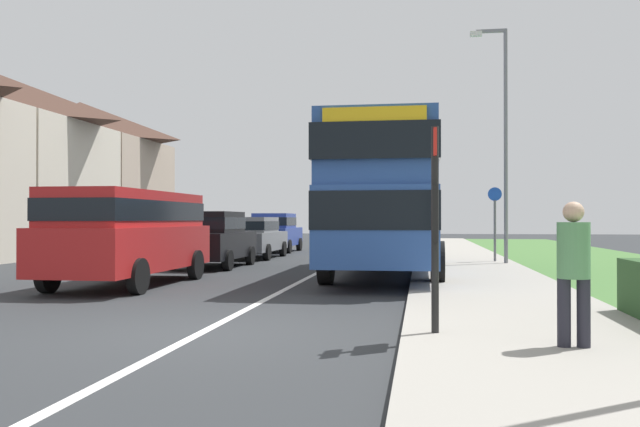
{
  "coord_description": "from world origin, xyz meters",
  "views": [
    {
      "loc": [
        2.84,
        -8.31,
        1.48
      ],
      "look_at": [
        0.78,
        5.13,
        1.6
      ],
      "focal_mm": 37.17,
      "sensor_mm": 36.0,
      "label": 1
    }
  ],
  "objects_px": {
    "parked_van_red": "(129,229)",
    "cycle_route_sign": "(495,221)",
    "double_decker_bus": "(387,194)",
    "parked_car_grey": "(252,235)",
    "parked_car_blue": "(275,231)",
    "pedestrian_at_stop": "(574,267)",
    "bus_stop_sign": "(435,214)",
    "street_lamp_mid": "(502,130)",
    "parked_car_black": "(212,237)"
  },
  "relations": [
    {
      "from": "parked_van_red",
      "to": "cycle_route_sign",
      "type": "relative_size",
      "value": 2.14
    },
    {
      "from": "double_decker_bus",
      "to": "parked_car_grey",
      "type": "height_order",
      "value": "double_decker_bus"
    },
    {
      "from": "parked_car_blue",
      "to": "pedestrian_at_stop",
      "type": "height_order",
      "value": "parked_car_blue"
    },
    {
      "from": "parked_van_red",
      "to": "bus_stop_sign",
      "type": "distance_m",
      "value": 8.87
    },
    {
      "from": "cycle_route_sign",
      "to": "parked_van_red",
      "type": "bearing_deg",
      "value": -137.45
    },
    {
      "from": "pedestrian_at_stop",
      "to": "bus_stop_sign",
      "type": "relative_size",
      "value": 0.64
    },
    {
      "from": "pedestrian_at_stop",
      "to": "street_lamp_mid",
      "type": "height_order",
      "value": "street_lamp_mid"
    },
    {
      "from": "parked_van_red",
      "to": "bus_stop_sign",
      "type": "relative_size",
      "value": 2.08
    },
    {
      "from": "cycle_route_sign",
      "to": "street_lamp_mid",
      "type": "relative_size",
      "value": 0.34
    },
    {
      "from": "parked_van_red",
      "to": "pedestrian_at_stop",
      "type": "height_order",
      "value": "parked_van_red"
    },
    {
      "from": "parked_car_black",
      "to": "parked_car_grey",
      "type": "height_order",
      "value": "parked_car_black"
    },
    {
      "from": "parked_van_red",
      "to": "parked_car_grey",
      "type": "distance_m",
      "value": 10.49
    },
    {
      "from": "double_decker_bus",
      "to": "bus_stop_sign",
      "type": "xyz_separation_m",
      "value": [
        1.06,
        -9.56,
        -0.6
      ]
    },
    {
      "from": "pedestrian_at_stop",
      "to": "parked_van_red",
      "type": "bearing_deg",
      "value": 140.69
    },
    {
      "from": "parked_van_red",
      "to": "parked_car_grey",
      "type": "height_order",
      "value": "parked_van_red"
    },
    {
      "from": "parked_car_grey",
      "to": "street_lamp_mid",
      "type": "height_order",
      "value": "street_lamp_mid"
    },
    {
      "from": "pedestrian_at_stop",
      "to": "street_lamp_mid",
      "type": "bearing_deg",
      "value": 86.29
    },
    {
      "from": "cycle_route_sign",
      "to": "street_lamp_mid",
      "type": "bearing_deg",
      "value": -80.72
    },
    {
      "from": "cycle_route_sign",
      "to": "bus_stop_sign",
      "type": "bearing_deg",
      "value": -98.93
    },
    {
      "from": "parked_car_blue",
      "to": "cycle_route_sign",
      "type": "relative_size",
      "value": 1.62
    },
    {
      "from": "parked_van_red",
      "to": "parked_car_black",
      "type": "distance_m",
      "value": 5.6
    },
    {
      "from": "double_decker_bus",
      "to": "parked_car_blue",
      "type": "xyz_separation_m",
      "value": [
        -5.67,
        11.73,
        -1.19
      ]
    },
    {
      "from": "parked_van_red",
      "to": "parked_car_black",
      "type": "bearing_deg",
      "value": 88.81
    },
    {
      "from": "double_decker_bus",
      "to": "parked_car_black",
      "type": "xyz_separation_m",
      "value": [
        -5.45,
        1.93,
        -1.21
      ]
    },
    {
      "from": "parked_car_black",
      "to": "pedestrian_at_stop",
      "type": "bearing_deg",
      "value": -56.91
    },
    {
      "from": "parked_car_black",
      "to": "cycle_route_sign",
      "type": "distance_m",
      "value": 9.07
    },
    {
      "from": "double_decker_bus",
      "to": "cycle_route_sign",
      "type": "height_order",
      "value": "double_decker_bus"
    },
    {
      "from": "pedestrian_at_stop",
      "to": "parked_car_blue",
      "type": "bearing_deg",
      "value": 110.39
    },
    {
      "from": "double_decker_bus",
      "to": "parked_van_red",
      "type": "bearing_deg",
      "value": -146.68
    },
    {
      "from": "pedestrian_at_stop",
      "to": "cycle_route_sign",
      "type": "relative_size",
      "value": 0.66
    },
    {
      "from": "parked_van_red",
      "to": "street_lamp_mid",
      "type": "relative_size",
      "value": 0.73
    },
    {
      "from": "bus_stop_sign",
      "to": "street_lamp_mid",
      "type": "height_order",
      "value": "street_lamp_mid"
    },
    {
      "from": "parked_car_grey",
      "to": "pedestrian_at_stop",
      "type": "relative_size",
      "value": 2.67
    },
    {
      "from": "parked_car_black",
      "to": "parked_van_red",
      "type": "bearing_deg",
      "value": -91.19
    },
    {
      "from": "parked_car_black",
      "to": "street_lamp_mid",
      "type": "bearing_deg",
      "value": 10.58
    },
    {
      "from": "parked_car_black",
      "to": "bus_stop_sign",
      "type": "bearing_deg",
      "value": -60.5
    },
    {
      "from": "bus_stop_sign",
      "to": "pedestrian_at_stop",
      "type": "bearing_deg",
      "value": -25.84
    },
    {
      "from": "street_lamp_mid",
      "to": "parked_car_blue",
      "type": "bearing_deg",
      "value": 138.08
    },
    {
      "from": "parked_car_blue",
      "to": "cycle_route_sign",
      "type": "height_order",
      "value": "cycle_route_sign"
    },
    {
      "from": "parked_van_red",
      "to": "parked_car_black",
      "type": "height_order",
      "value": "parked_van_red"
    },
    {
      "from": "double_decker_bus",
      "to": "pedestrian_at_stop",
      "type": "relative_size",
      "value": 6.02
    },
    {
      "from": "parked_car_black",
      "to": "cycle_route_sign",
      "type": "height_order",
      "value": "cycle_route_sign"
    },
    {
      "from": "double_decker_bus",
      "to": "street_lamp_mid",
      "type": "bearing_deg",
      "value": 46.56
    },
    {
      "from": "parked_car_black",
      "to": "cycle_route_sign",
      "type": "xyz_separation_m",
      "value": [
        8.7,
        2.51,
        0.49
      ]
    },
    {
      "from": "street_lamp_mid",
      "to": "parked_car_black",
      "type": "bearing_deg",
      "value": -169.42
    },
    {
      "from": "parked_van_red",
      "to": "bus_stop_sign",
      "type": "bearing_deg",
      "value": -41.72
    },
    {
      "from": "pedestrian_at_stop",
      "to": "parked_car_grey",
      "type": "bearing_deg",
      "value": 115.04
    },
    {
      "from": "parked_car_black",
      "to": "parked_car_grey",
      "type": "xyz_separation_m",
      "value": [
        -0.04,
        4.9,
        -0.07
      ]
    },
    {
      "from": "parked_car_black",
      "to": "parked_car_blue",
      "type": "distance_m",
      "value": 9.8
    },
    {
      "from": "parked_car_grey",
      "to": "parked_car_blue",
      "type": "xyz_separation_m",
      "value": [
        -0.19,
        4.9,
        0.08
      ]
    }
  ]
}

